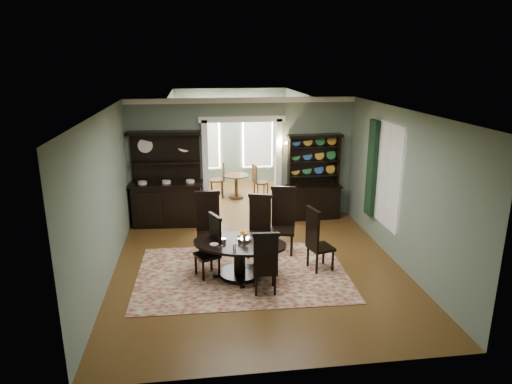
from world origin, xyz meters
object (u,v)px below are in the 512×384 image
dining_table (240,253)px  sideboard (167,193)px  welsh_dresser (313,188)px  parlor_table (236,183)px

dining_table → sideboard: size_ratio=0.88×
dining_table → welsh_dresser: size_ratio=0.94×
sideboard → parlor_table: bearing=50.9°
sideboard → welsh_dresser: sideboard is taller
sideboard → welsh_dresser: bearing=4.3°
welsh_dresser → dining_table: bearing=-127.0°
welsh_dresser → sideboard: bearing=179.1°
sideboard → parlor_table: 2.71m
sideboard → parlor_table: size_ratio=3.08×
sideboard → welsh_dresser: size_ratio=1.07×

